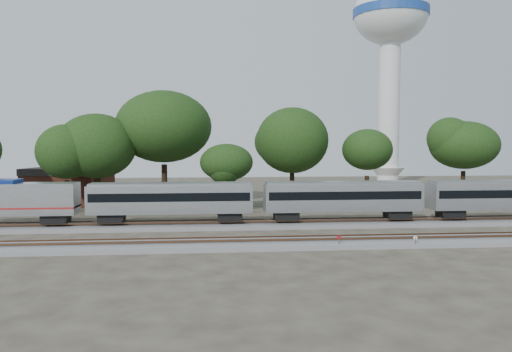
# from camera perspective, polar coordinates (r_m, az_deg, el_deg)

# --- Properties ---
(ground) EXTENTS (160.00, 160.00, 0.00)m
(ground) POSITION_cam_1_polar(r_m,az_deg,el_deg) (48.33, 2.08, -6.95)
(ground) COLOR #383328
(ground) RESTS_ON ground
(track_far) EXTENTS (160.00, 5.00, 0.73)m
(track_far) POSITION_cam_1_polar(r_m,az_deg,el_deg) (54.16, 1.27, -5.54)
(track_far) COLOR slate
(track_far) RESTS_ON ground
(track_near) EXTENTS (160.00, 5.00, 0.73)m
(track_near) POSITION_cam_1_polar(r_m,az_deg,el_deg) (44.40, 2.73, -7.66)
(track_near) COLOR slate
(track_near) RESTS_ON ground
(train) EXTENTS (89.24, 3.07, 4.53)m
(train) POSITION_cam_1_polar(r_m,az_deg,el_deg) (55.33, 10.00, -2.29)
(train) COLOR silver
(train) RESTS_ON ground
(switch_stand_red) EXTENTS (0.35, 0.07, 1.11)m
(switch_stand_red) POSITION_cam_1_polar(r_m,az_deg,el_deg) (43.73, 9.45, -7.22)
(switch_stand_red) COLOR #512D19
(switch_stand_red) RESTS_ON ground
(switch_stand_white) EXTENTS (0.34, 0.11, 1.08)m
(switch_stand_white) POSITION_cam_1_polar(r_m,az_deg,el_deg) (45.17, 17.74, -7.03)
(switch_stand_white) COLOR #512D19
(switch_stand_white) RESTS_ON ground
(switch_lever) EXTENTS (0.53, 0.36, 0.30)m
(switch_lever) POSITION_cam_1_polar(r_m,az_deg,el_deg) (44.28, 12.47, -7.86)
(switch_lever) COLOR #512D19
(switch_lever) RESTS_ON ground
(water_tower) EXTENTS (14.38, 14.38, 39.81)m
(water_tower) POSITION_cam_1_polar(r_m,az_deg,el_deg) (103.09, 15.09, 15.23)
(water_tower) COLOR silver
(water_tower) RESTS_ON ground
(brick_building) EXTENTS (12.56, 10.14, 5.33)m
(brick_building) POSITION_cam_1_polar(r_m,az_deg,el_deg) (77.34, -20.64, -1.08)
(brick_building) COLOR brown
(brick_building) RESTS_ON ground
(tree_1) EXTENTS (7.99, 7.99, 11.27)m
(tree_1) POSITION_cam_1_polar(r_m,az_deg,el_deg) (67.24, -20.88, 2.60)
(tree_1) COLOR black
(tree_1) RESTS_ON ground
(tree_2) EXTENTS (8.70, 8.70, 12.27)m
(tree_2) POSITION_cam_1_polar(r_m,az_deg,el_deg) (67.52, -17.78, 3.27)
(tree_2) COLOR black
(tree_2) RESTS_ON ground
(tree_3) EXTENTS (11.33, 11.33, 15.98)m
(tree_3) POSITION_cam_1_polar(r_m,az_deg,el_deg) (69.41, -10.49, 5.55)
(tree_3) COLOR black
(tree_3) RESTS_ON ground
(tree_4) EXTENTS (6.58, 6.58, 9.28)m
(tree_4) POSITION_cam_1_polar(r_m,az_deg,el_deg) (63.72, -3.39, 1.54)
(tree_4) COLOR black
(tree_4) RESTS_ON ground
(tree_5) EXTENTS (9.44, 9.44, 13.31)m
(tree_5) POSITION_cam_1_polar(r_m,az_deg,el_deg) (71.70, 4.17, 4.07)
(tree_5) COLOR black
(tree_5) RESTS_ON ground
(tree_6) EXTENTS (8.13, 8.13, 11.46)m
(tree_6) POSITION_cam_1_polar(r_m,az_deg,el_deg) (71.75, 12.60, 2.95)
(tree_6) COLOR black
(tree_6) RESTS_ON ground
(tree_7) EXTENTS (8.72, 8.72, 12.29)m
(tree_7) POSITION_cam_1_polar(r_m,az_deg,el_deg) (82.51, 22.67, 3.26)
(tree_7) COLOR black
(tree_7) RESTS_ON ground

